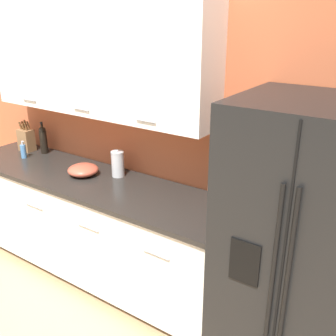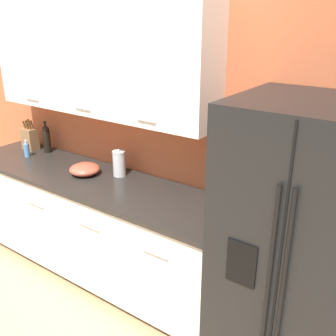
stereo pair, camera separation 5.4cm
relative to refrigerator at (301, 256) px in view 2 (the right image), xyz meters
The scene contains 9 objects.
ground_plane 2.19m from the refrigerator, 156.20° to the right, with size 14.00×14.00×0.00m, color tan.
wall_back 1.93m from the refrigerator, 169.05° to the left, with size 10.00×0.39×2.60m.
counter_unit 1.78m from the refrigerator, behind, with size 2.54×0.64×0.91m.
refrigerator is the anchor object (origin of this frame).
knife_block 2.69m from the refrigerator, behind, with size 0.15×0.10×0.30m.
wine_bottle 2.50m from the refrigerator, behind, with size 0.07×0.07×0.30m.
soap_dispenser 2.53m from the refrigerator, behind, with size 0.05×0.05×0.16m.
steel_canister 1.56m from the refrigerator, behind, with size 0.10×0.10×0.22m.
mixing_bowl 1.79m from the refrigerator, behind, with size 0.25×0.25×0.09m.
Camera 2 is at (2.32, -1.13, 2.13)m, focal length 42.00 mm.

